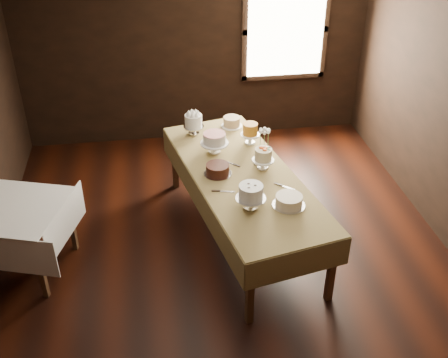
{
  "coord_description": "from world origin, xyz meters",
  "views": [
    {
      "loc": [
        -0.69,
        -4.43,
        3.94
      ],
      "look_at": [
        0.0,
        0.2,
        0.95
      ],
      "focal_mm": 43.19,
      "sensor_mm": 36.0,
      "label": 1
    }
  ],
  "objects_px": {
    "cake_caramel": "(250,135)",
    "cake_server_a": "(256,187)",
    "cake_cream": "(289,201)",
    "cake_server_c": "(228,162)",
    "cake_server_b": "(288,188)",
    "cake_lattice": "(214,144)",
    "cake_flowers": "(263,160)",
    "cake_server_e": "(227,191)",
    "side_table": "(16,215)",
    "cake_server_d": "(258,158)",
    "cake_speckled": "(232,122)",
    "cake_swirl": "(251,198)",
    "cake_chocolate": "(218,170)",
    "display_table": "(243,179)",
    "cake_meringue": "(194,125)",
    "flower_vase": "(264,151)"
  },
  "relations": [
    {
      "from": "cake_server_c",
      "to": "cake_server_d",
      "type": "xyz_separation_m",
      "value": [
        0.35,
        0.04,
        0.0
      ]
    },
    {
      "from": "cake_flowers",
      "to": "flower_vase",
      "type": "distance_m",
      "value": 0.27
    },
    {
      "from": "cake_chocolate",
      "to": "display_table",
      "type": "bearing_deg",
      "value": -7.0
    },
    {
      "from": "cake_cream",
      "to": "cake_lattice",
      "type": "bearing_deg",
      "value": 116.36
    },
    {
      "from": "side_table",
      "to": "cake_meringue",
      "type": "distance_m",
      "value": 2.3
    },
    {
      "from": "cake_speckled",
      "to": "cake_chocolate",
      "type": "bearing_deg",
      "value": -106.77
    },
    {
      "from": "side_table",
      "to": "cake_lattice",
      "type": "xyz_separation_m",
      "value": [
        2.13,
        0.74,
        0.25
      ]
    },
    {
      "from": "cake_lattice",
      "to": "cake_server_d",
      "type": "bearing_deg",
      "value": -24.7
    },
    {
      "from": "cake_caramel",
      "to": "cake_flowers",
      "type": "height_order",
      "value": "cake_caramel"
    },
    {
      "from": "cake_speckled",
      "to": "cake_swirl",
      "type": "xyz_separation_m",
      "value": [
        -0.1,
        -1.78,
        0.06
      ]
    },
    {
      "from": "cake_caramel",
      "to": "cake_server_a",
      "type": "height_order",
      "value": "cake_caramel"
    },
    {
      "from": "display_table",
      "to": "cake_server_c",
      "type": "distance_m",
      "value": 0.3
    },
    {
      "from": "cake_server_d",
      "to": "cake_server_e",
      "type": "distance_m",
      "value": 0.77
    },
    {
      "from": "display_table",
      "to": "cake_chocolate",
      "type": "bearing_deg",
      "value": 173.0
    },
    {
      "from": "cake_flowers",
      "to": "cake_meringue",
      "type": "bearing_deg",
      "value": 126.26
    },
    {
      "from": "cake_caramel",
      "to": "cake_server_b",
      "type": "height_order",
      "value": "cake_caramel"
    },
    {
      "from": "display_table",
      "to": "cake_meringue",
      "type": "xyz_separation_m",
      "value": [
        -0.43,
        1.01,
        0.18
      ]
    },
    {
      "from": "cake_lattice",
      "to": "flower_vase",
      "type": "relative_size",
      "value": 2.36
    },
    {
      "from": "cake_server_d",
      "to": "cake_speckled",
      "type": "bearing_deg",
      "value": 35.75
    },
    {
      "from": "cake_server_e",
      "to": "display_table",
      "type": "bearing_deg",
      "value": 67.62
    },
    {
      "from": "cake_lattice",
      "to": "cake_server_b",
      "type": "distance_m",
      "value": 1.1
    },
    {
      "from": "cake_cream",
      "to": "cake_server_c",
      "type": "height_order",
      "value": "cake_cream"
    },
    {
      "from": "cake_swirl",
      "to": "cake_server_a",
      "type": "relative_size",
      "value": 1.32
    },
    {
      "from": "cake_server_d",
      "to": "cake_caramel",
      "type": "bearing_deg",
      "value": 27.95
    },
    {
      "from": "cake_server_b",
      "to": "cake_server_e",
      "type": "bearing_deg",
      "value": -142.07
    },
    {
      "from": "cake_chocolate",
      "to": "cake_caramel",
      "type": "bearing_deg",
      "value": 53.24
    },
    {
      "from": "side_table",
      "to": "cake_server_d",
      "type": "xyz_separation_m",
      "value": [
        2.6,
        0.52,
        0.15
      ]
    },
    {
      "from": "cake_server_b",
      "to": "flower_vase",
      "type": "xyz_separation_m",
      "value": [
        -0.12,
        0.69,
        0.07
      ]
    },
    {
      "from": "cake_lattice",
      "to": "cake_swirl",
      "type": "relative_size",
      "value": 1.06
    },
    {
      "from": "cake_speckled",
      "to": "cake_server_e",
      "type": "distance_m",
      "value": 1.49
    },
    {
      "from": "cake_caramel",
      "to": "cake_cream",
      "type": "height_order",
      "value": "cake_caramel"
    },
    {
      "from": "cake_chocolate",
      "to": "cake_cream",
      "type": "distance_m",
      "value": 0.92
    },
    {
      "from": "side_table",
      "to": "cake_speckled",
      "type": "distance_m",
      "value": 2.79
    },
    {
      "from": "cake_server_b",
      "to": "cake_server_d",
      "type": "height_order",
      "value": "same"
    },
    {
      "from": "cake_lattice",
      "to": "cake_server_c",
      "type": "distance_m",
      "value": 0.3
    },
    {
      "from": "cake_server_a",
      "to": "side_table",
      "type": "bearing_deg",
      "value": 150.45
    },
    {
      "from": "cake_meringue",
      "to": "cake_swirl",
      "type": "distance_m",
      "value": 1.69
    },
    {
      "from": "cake_cream",
      "to": "cake_server_a",
      "type": "relative_size",
      "value": 1.53
    },
    {
      "from": "cake_swirl",
      "to": "cake_caramel",
      "type": "bearing_deg",
      "value": 79.39
    },
    {
      "from": "side_table",
      "to": "cake_cream",
      "type": "relative_size",
      "value": 3.19
    },
    {
      "from": "cake_flowers",
      "to": "cake_server_e",
      "type": "height_order",
      "value": "cake_flowers"
    },
    {
      "from": "cake_server_c",
      "to": "cake_server_e",
      "type": "xyz_separation_m",
      "value": [
        -0.1,
        -0.58,
        0.0
      ]
    },
    {
      "from": "cake_meringue",
      "to": "cake_chocolate",
      "type": "distance_m",
      "value": 0.99
    },
    {
      "from": "cake_meringue",
      "to": "cake_server_a",
      "type": "bearing_deg",
      "value": -68.09
    },
    {
      "from": "cake_flowers",
      "to": "cake_server_a",
      "type": "distance_m",
      "value": 0.42
    },
    {
      "from": "cake_server_b",
      "to": "cake_server_e",
      "type": "distance_m",
      "value": 0.64
    },
    {
      "from": "cake_flowers",
      "to": "cake_server_b",
      "type": "xyz_separation_m",
      "value": [
        0.18,
        -0.43,
        -0.1
      ]
    },
    {
      "from": "cake_caramel",
      "to": "cake_server_c",
      "type": "xyz_separation_m",
      "value": [
        -0.33,
        -0.41,
        -0.11
      ]
    },
    {
      "from": "cake_flowers",
      "to": "cake_server_d",
      "type": "bearing_deg",
      "value": 92.57
    },
    {
      "from": "cake_cream",
      "to": "cake_server_a",
      "type": "xyz_separation_m",
      "value": [
        -0.26,
        0.37,
        -0.05
      ]
    }
  ]
}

